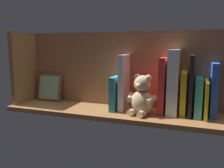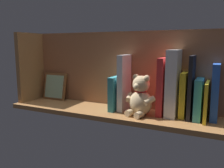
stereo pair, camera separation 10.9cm
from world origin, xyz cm
name	(u,v)px [view 1 (the left image)]	position (x,y,z in cm)	size (l,w,h in cm)	color
ground_plane	(112,112)	(0.00, 0.00, -1.10)	(105.41, 24.61, 2.20)	#9E6B3D
shelf_back_panel	(119,69)	(0.00, -10.05, 18.78)	(105.41, 1.50, 37.56)	#955A39
shelf_side_divider	(24,68)	(50.70, 0.00, 18.78)	(2.40, 18.61, 37.56)	#9E6B3D
book_0	(214,90)	(-44.84, -3.99, 11.68)	(2.83, 9.84, 23.37)	blue
book_1	(206,99)	(-41.83, -1.91, 8.02)	(1.24, 13.99, 16.04)	yellow
book_2	(198,97)	(-38.75, -2.73, 8.56)	(2.99, 12.34, 17.13)	teal
book_3	(191,86)	(-35.53, -2.83, 13.30)	(1.51, 12.16, 26.60)	black
book_4	(184,93)	(-32.55, -3.75, 9.64)	(2.51, 10.30, 19.28)	yellow
dictionary_thick_white	(173,82)	(-28.00, -2.67, 14.43)	(4.65, 12.27, 28.87)	silver
book_5	(163,86)	(-23.35, -2.94, 12.69)	(2.71, 11.93, 25.38)	red
teddy_bear	(142,97)	(-14.93, 2.10, 7.99)	(14.17, 13.50, 18.15)	#D1B284
book_6	(124,82)	(-5.01, -3.06, 13.17)	(2.71, 11.69, 26.34)	silver
book_7	(116,93)	(-1.32, -2.02, 8.07)	(2.72, 13.77, 16.14)	teal
picture_frame_leaning	(49,87)	(39.53, -6.41, 7.56)	(14.47, 4.37, 15.36)	brown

